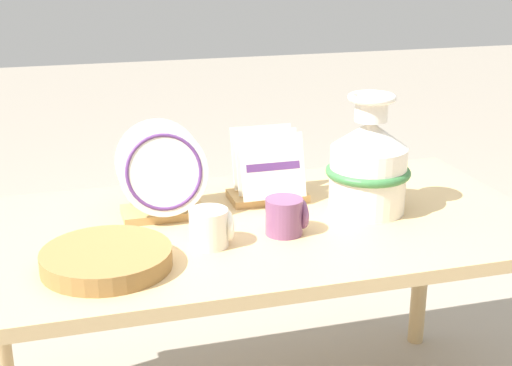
{
  "coord_description": "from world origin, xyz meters",
  "views": [
    {
      "loc": [
        -0.49,
        -1.7,
        1.4
      ],
      "look_at": [
        0.0,
        0.0,
        0.79
      ],
      "focal_mm": 50.0,
      "sensor_mm": 36.0,
      "label": 1
    }
  ],
  "objects_px": {
    "mug_plum_glaze": "(286,216)",
    "ceramic_vase": "(368,163)",
    "wicker_charger_stack": "(107,259)",
    "dish_rack_round_plates": "(162,180)",
    "dish_rack_square_plates": "(268,177)",
    "mug_cream_glaze": "(211,227)"
  },
  "relations": [
    {
      "from": "dish_rack_round_plates",
      "to": "wicker_charger_stack",
      "type": "height_order",
      "value": "dish_rack_round_plates"
    },
    {
      "from": "dish_rack_round_plates",
      "to": "mug_cream_glaze",
      "type": "xyz_separation_m",
      "value": [
        0.08,
        -0.22,
        -0.06
      ]
    },
    {
      "from": "dish_rack_square_plates",
      "to": "mug_plum_glaze",
      "type": "distance_m",
      "value": 0.26
    },
    {
      "from": "dish_rack_square_plates",
      "to": "mug_cream_glaze",
      "type": "bearing_deg",
      "value": -129.69
    },
    {
      "from": "ceramic_vase",
      "to": "mug_plum_glaze",
      "type": "relative_size",
      "value": 3.13
    },
    {
      "from": "mug_cream_glaze",
      "to": "dish_rack_round_plates",
      "type": "bearing_deg",
      "value": 110.22
    },
    {
      "from": "dish_rack_round_plates",
      "to": "wicker_charger_stack",
      "type": "bearing_deg",
      "value": -122.02
    },
    {
      "from": "dish_rack_round_plates",
      "to": "dish_rack_square_plates",
      "type": "xyz_separation_m",
      "value": [
        0.31,
        0.05,
        -0.04
      ]
    },
    {
      "from": "ceramic_vase",
      "to": "dish_rack_round_plates",
      "type": "bearing_deg",
      "value": 169.36
    },
    {
      "from": "dish_rack_square_plates",
      "to": "wicker_charger_stack",
      "type": "height_order",
      "value": "dish_rack_square_plates"
    },
    {
      "from": "ceramic_vase",
      "to": "mug_cream_glaze",
      "type": "bearing_deg",
      "value": -165.65
    },
    {
      "from": "wicker_charger_stack",
      "to": "dish_rack_square_plates",
      "type": "bearing_deg",
      "value": 34.43
    },
    {
      "from": "dish_rack_round_plates",
      "to": "mug_plum_glaze",
      "type": "height_order",
      "value": "dish_rack_round_plates"
    },
    {
      "from": "dish_rack_square_plates",
      "to": "mug_cream_glaze",
      "type": "height_order",
      "value": "dish_rack_square_plates"
    },
    {
      "from": "ceramic_vase",
      "to": "mug_plum_glaze",
      "type": "distance_m",
      "value": 0.3
    },
    {
      "from": "wicker_charger_stack",
      "to": "mug_plum_glaze",
      "type": "xyz_separation_m",
      "value": [
        0.46,
        0.08,
        0.02
      ]
    },
    {
      "from": "mug_plum_glaze",
      "to": "ceramic_vase",
      "type": "bearing_deg",
      "value": 20.27
    },
    {
      "from": "wicker_charger_stack",
      "to": "mug_cream_glaze",
      "type": "xyz_separation_m",
      "value": [
        0.26,
        0.06,
        0.02
      ]
    },
    {
      "from": "dish_rack_square_plates",
      "to": "mug_cream_glaze",
      "type": "xyz_separation_m",
      "value": [
        -0.23,
        -0.28,
        -0.02
      ]
    },
    {
      "from": "dish_rack_square_plates",
      "to": "wicker_charger_stack",
      "type": "xyz_separation_m",
      "value": [
        -0.49,
        -0.33,
        -0.05
      ]
    },
    {
      "from": "ceramic_vase",
      "to": "mug_cream_glaze",
      "type": "xyz_separation_m",
      "value": [
        -0.47,
        -0.12,
        -0.09
      ]
    },
    {
      "from": "dish_rack_round_plates",
      "to": "dish_rack_square_plates",
      "type": "bearing_deg",
      "value": 9.67
    }
  ]
}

